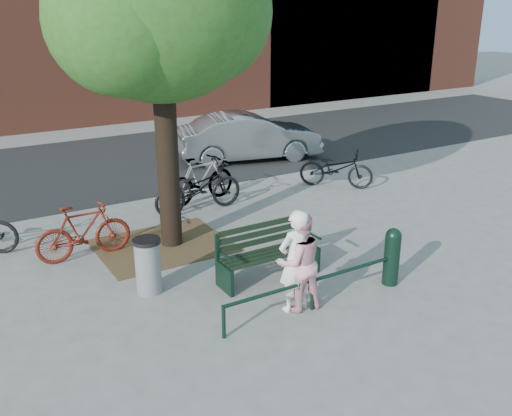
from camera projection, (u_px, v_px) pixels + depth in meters
ground at (269, 278)px, 9.54m from camera, size 90.00×90.00×0.00m
dirt_pit at (162, 245)px, 10.82m from camera, size 2.40×2.00×0.02m
road at (110, 164)px, 16.38m from camera, size 40.00×7.00×0.01m
park_bench at (267, 251)px, 9.44m from camera, size 1.74×0.54×0.97m
guard_railing at (313, 285)px, 8.44m from camera, size 3.06×0.06×0.51m
person_left at (296, 261)px, 8.33m from camera, size 0.58×0.39×1.58m
person_right at (299, 262)px, 8.37m from camera, size 0.81×0.68×1.51m
bollard at (392, 254)px, 9.20m from camera, size 0.26×0.26×0.97m
litter_bin at (148, 265)px, 8.95m from camera, size 0.44×0.44×0.91m
bicycle_b at (83, 231)px, 10.15m from camera, size 1.71×0.49×1.02m
bicycle_c at (198, 188)px, 12.45m from camera, size 2.09×0.77×1.09m
bicycle_d at (201, 179)px, 13.06m from camera, size 1.86×0.79×1.08m
bicycle_e at (336, 168)px, 14.17m from camera, size 1.73×1.75×0.96m
parked_car at (249, 137)px, 16.59m from camera, size 4.41×2.40×1.38m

